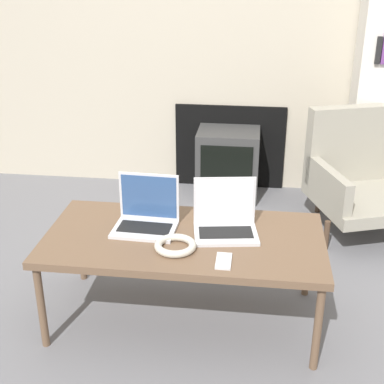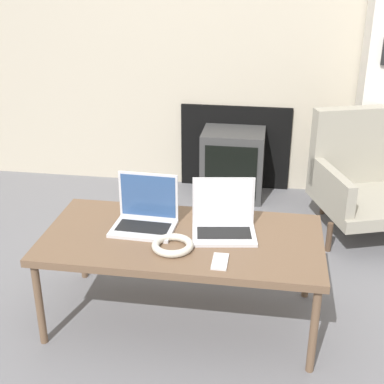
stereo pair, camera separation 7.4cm
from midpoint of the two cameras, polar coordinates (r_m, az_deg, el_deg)
The scene contains 9 objects.
ground_plane at distance 2.65m, azimuth -0.73°, elevation -15.15°, with size 14.00×14.00×0.00m, color slate.
wall_back at distance 3.98m, azimuth 4.03°, elevation 18.31°, with size 7.00×0.08×2.60m.
table at distance 2.53m, azimuth -0.21°, elevation -5.39°, with size 1.31×0.65×0.47m.
laptop_left at distance 2.58m, azimuth -4.18°, elevation -2.47°, with size 0.30×0.23×0.25m.
laptop_right at distance 2.53m, azimuth 4.24°, elevation -3.07°, with size 0.32×0.26×0.25m.
headphones at distance 2.40m, azimuth -1.19°, elevation -5.71°, with size 0.19×0.19×0.03m.
phone at distance 2.31m, azimuth 3.93°, elevation -7.41°, with size 0.07×0.13×0.01m.
tv at distance 3.98m, azimuth 4.90°, elevation 2.98°, with size 0.45×0.37×0.51m.
armchair at distance 3.64m, azimuth 18.78°, elevation 1.74°, with size 0.83×0.81×0.78m.
Camera 2 is at (0.39, -2.02, 1.67)m, focal length 50.00 mm.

